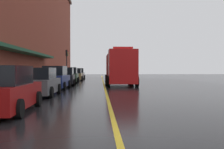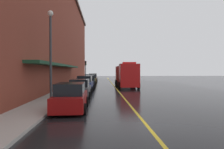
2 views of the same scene
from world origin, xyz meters
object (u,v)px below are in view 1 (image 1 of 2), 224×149
(parked_car_2, at_px, (56,78))
(parked_car_5, at_px, (76,75))
(parked_car_1, at_px, (40,83))
(parked_car_6, at_px, (78,74))
(fire_truck, at_px, (120,68))
(traffic_light_near, at_px, (67,59))
(parked_car_0, at_px, (4,90))
(parking_meter_1, at_px, (50,75))
(parking_meter_0, at_px, (71,73))
(parked_car_4, at_px, (70,75))
(parking_meter_2, at_px, (46,75))
(parked_car_3, at_px, (65,77))

(parked_car_2, xyz_separation_m, parked_car_5, (0.09, 16.58, -0.06))
(parked_car_1, distance_m, parked_car_6, 27.77)
(fire_truck, height_order, traffic_light_near, traffic_light_near)
(parked_car_0, distance_m, parked_car_5, 28.24)
(parked_car_6, bearing_deg, parking_meter_1, 174.47)
(parking_meter_0, bearing_deg, parked_car_4, -84.18)
(parking_meter_0, height_order, parking_meter_2, same)
(parked_car_2, distance_m, traffic_light_near, 17.44)
(parked_car_2, xyz_separation_m, parking_meter_0, (-1.33, 23.39, 0.20))
(parking_meter_2, bearing_deg, parked_car_4, 79.99)
(parked_car_6, bearing_deg, parked_car_5, 179.56)
(parked_car_2, bearing_deg, parked_car_3, 1.06)
(parked_car_1, bearing_deg, parked_car_3, 0.07)
(parked_car_0, height_order, parked_car_3, parked_car_3)
(parked_car_5, height_order, fire_truck, fire_truck)
(parked_car_1, height_order, parking_meter_2, parked_car_1)
(parking_meter_0, bearing_deg, parked_car_3, -85.74)
(parking_meter_1, relative_size, traffic_light_near, 0.31)
(parked_car_5, height_order, traffic_light_near, traffic_light_near)
(parked_car_5, bearing_deg, parked_car_2, 178.14)
(parked_car_6, distance_m, parking_meter_1, 17.47)
(parked_car_6, xyz_separation_m, parking_meter_0, (-1.35, 1.19, 0.22))
(parked_car_6, bearing_deg, parked_car_3, 178.92)
(fire_truck, distance_m, parking_meter_2, 7.23)
(parked_car_2, distance_m, fire_truck, 7.40)
(parked_car_1, xyz_separation_m, parked_car_3, (0.03, 10.76, 0.02))
(parked_car_5, bearing_deg, traffic_light_near, 62.62)
(traffic_light_near, bearing_deg, parked_car_3, -83.88)
(parked_car_6, distance_m, traffic_light_near, 5.63)
(parked_car_5, xyz_separation_m, parking_meter_1, (-1.42, -11.80, 0.26))
(parking_meter_0, bearing_deg, parking_meter_2, -90.00)
(parked_car_0, xyz_separation_m, parked_car_6, (-0.04, 33.86, 0.03))
(parked_car_1, height_order, traffic_light_near, traffic_light_near)
(parked_car_0, bearing_deg, parked_car_4, -1.28)
(parked_car_5, relative_size, parking_meter_2, 3.38)
(parking_meter_2, bearing_deg, parked_car_1, -81.08)
(parked_car_1, bearing_deg, parked_car_0, -179.17)
(fire_truck, xyz_separation_m, parking_meter_0, (-6.96, 18.66, -0.65))
(parked_car_6, xyz_separation_m, parking_meter_1, (-1.35, -17.42, 0.22))
(fire_truck, bearing_deg, traffic_light_near, -151.69)
(parked_car_0, height_order, traffic_light_near, traffic_light_near)
(parked_car_4, relative_size, parking_meter_2, 3.64)
(parking_meter_2, bearing_deg, traffic_light_near, 89.75)
(parking_meter_0, xyz_separation_m, parking_meter_2, (0.00, -20.51, 0.00))
(parked_car_6, height_order, parking_meter_1, parked_car_6)
(parking_meter_2, height_order, traffic_light_near, traffic_light_near)
(parking_meter_0, bearing_deg, parked_car_6, -41.37)
(parked_car_1, relative_size, parked_car_4, 0.91)
(parked_car_4, height_order, traffic_light_near, traffic_light_near)
(parking_meter_2, relative_size, traffic_light_near, 0.31)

